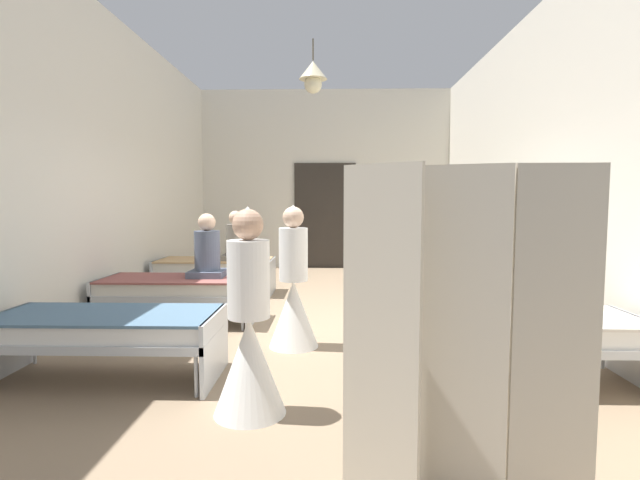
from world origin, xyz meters
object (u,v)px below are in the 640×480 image
object	(u,v)px
bed_left_row_2	(216,267)
nurse_near_aisle	(294,297)
bed_right_row_0	(524,332)
bed_right_row_2	(430,268)
patient_seated_primary	(236,242)
patient_seated_secondary	(207,253)
nurse_mid_aisle	(249,341)
bed_left_row_1	(179,288)
privacy_screen	(466,339)
bed_right_row_1	(462,289)
bed_left_row_0	(106,329)

from	to	relation	value
bed_left_row_2	nurse_near_aisle	size ratio (longest dim) A/B	1.28
bed_right_row_0	bed_right_row_2	size ratio (longest dim) A/B	1.00
bed_right_row_2	patient_seated_primary	bearing A→B (deg)	-179.23
bed_right_row_2	patient_seated_primary	xyz separation A→B (m)	(-3.18, -0.04, 0.43)
patient_seated_secondary	nurse_mid_aisle	bearing A→B (deg)	-69.30
bed_right_row_0	patient_seated_secondary	distance (m)	3.77
bed_left_row_1	privacy_screen	xyz separation A→B (m)	(2.58, -3.53, 0.41)
bed_right_row_0	bed_left_row_2	xyz separation A→B (m)	(-3.53, 3.80, 0.00)
bed_left_row_1	nurse_near_aisle	xyz separation A→B (m)	(1.52, -0.95, 0.09)
bed_right_row_1	nurse_mid_aisle	distance (m)	3.35
privacy_screen	bed_right_row_2	bearing A→B (deg)	98.64
patient_seated_secondary	bed_left_row_2	bearing A→B (deg)	100.91
bed_right_row_0	patient_seated_primary	size ratio (longest dim) A/B	2.37
patient_seated_secondary	privacy_screen	size ratio (longest dim) A/B	0.47
nurse_mid_aisle	bed_right_row_2	bearing A→B (deg)	-98.75
bed_left_row_2	patient_seated_secondary	bearing A→B (deg)	-79.09
bed_right_row_1	bed_left_row_2	world-z (taller)	same
bed_right_row_0	nurse_mid_aisle	xyz separation A→B (m)	(-2.19, -0.63, 0.09)
bed_left_row_1	bed_right_row_2	xyz separation A→B (m)	(3.53, 1.90, 0.00)
bed_right_row_0	patient_seated_secondary	world-z (taller)	patient_seated_secondary
bed_right_row_0	nurse_near_aisle	world-z (taller)	nurse_near_aisle
bed_right_row_1	privacy_screen	xyz separation A→B (m)	(-0.95, -3.53, 0.41)
bed_right_row_0	nurse_mid_aisle	size ratio (longest dim) A/B	1.28
bed_left_row_2	bed_left_row_1	bearing A→B (deg)	-90.00
bed_right_row_0	bed_left_row_1	world-z (taller)	same
bed_left_row_0	bed_left_row_2	size ratio (longest dim) A/B	1.00
bed_left_row_0	bed_right_row_2	bearing A→B (deg)	47.10
bed_left_row_0	bed_right_row_1	xyz separation A→B (m)	(3.53, 1.90, 0.00)
bed_left_row_0	nurse_mid_aisle	bearing A→B (deg)	-25.18
privacy_screen	nurse_near_aisle	bearing A→B (deg)	130.80
bed_left_row_0	patient_seated_secondary	xyz separation A→B (m)	(0.35, 1.98, 0.43)
bed_right_row_2	bed_left_row_1	bearing A→B (deg)	-151.72
bed_left_row_2	nurse_mid_aisle	size ratio (longest dim) A/B	1.28
nurse_mid_aisle	patient_seated_secondary	world-z (taller)	nurse_mid_aisle
bed_left_row_0	bed_right_row_1	distance (m)	4.01
bed_left_row_0	bed_right_row_2	size ratio (longest dim) A/B	1.00
patient_seated_primary	patient_seated_secondary	world-z (taller)	same
bed_right_row_1	bed_left_row_2	xyz separation A→B (m)	(-3.53, 1.90, 0.00)
bed_right_row_1	patient_seated_primary	xyz separation A→B (m)	(-3.18, 1.86, 0.43)
bed_right_row_2	patient_seated_secondary	size ratio (longest dim) A/B	2.37
patient_seated_secondary	nurse_near_aisle	bearing A→B (deg)	-41.26
bed_left_row_1	privacy_screen	bearing A→B (deg)	-53.83
nurse_mid_aisle	bed_right_row_1	bearing A→B (deg)	-113.34
bed_right_row_0	patient_seated_primary	xyz separation A→B (m)	(-3.18, 3.76, 0.43)
bed_right_row_1	patient_seated_primary	size ratio (longest dim) A/B	2.37
bed_right_row_2	nurse_mid_aisle	world-z (taller)	nurse_mid_aisle
bed_left_row_1	nurse_mid_aisle	size ratio (longest dim) A/B	1.28
nurse_mid_aisle	patient_seated_primary	xyz separation A→B (m)	(-0.99, 4.39, 0.34)
nurse_near_aisle	privacy_screen	distance (m)	2.81
bed_left_row_0	bed_left_row_1	xyz separation A→B (m)	(0.00, 1.90, 0.00)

